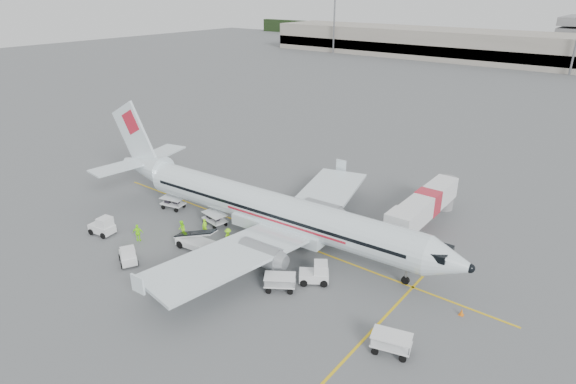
# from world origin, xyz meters

# --- Properties ---
(ground) EXTENTS (360.00, 360.00, 0.00)m
(ground) POSITION_xyz_m (0.00, 0.00, 0.00)
(ground) COLOR #56595B
(stripe_lead) EXTENTS (44.00, 0.20, 0.01)m
(stripe_lead) POSITION_xyz_m (0.00, 0.00, 0.01)
(stripe_lead) COLOR yellow
(stripe_lead) RESTS_ON ground
(stripe_cross) EXTENTS (0.20, 20.00, 0.01)m
(stripe_cross) POSITION_xyz_m (14.00, -8.00, 0.01)
(stripe_cross) COLOR yellow
(stripe_cross) RESTS_ON ground
(terminal_west) EXTENTS (110.00, 22.00, 9.00)m
(terminal_west) POSITION_xyz_m (-40.00, 130.00, 4.50)
(terminal_west) COLOR gray
(terminal_west) RESTS_ON ground
(mast_west) EXTENTS (3.20, 1.20, 22.00)m
(mast_west) POSITION_xyz_m (-70.00, 118.00, 11.00)
(mast_west) COLOR slate
(mast_west) RESTS_ON ground
(aircraft) EXTENTS (39.78, 32.05, 10.49)m
(aircraft) POSITION_xyz_m (0.46, -0.70, 5.25)
(aircraft) COLOR white
(aircraft) RESTS_ON ground
(jet_bridge) EXTENTS (2.87, 14.46, 3.79)m
(jet_bridge) POSITION_xyz_m (10.52, 10.27, 1.89)
(jet_bridge) COLOR white
(jet_bridge) RESTS_ON ground
(belt_loader) EXTENTS (5.54, 2.55, 2.91)m
(belt_loader) POSITION_xyz_m (-3.86, -6.21, 1.45)
(belt_loader) COLOR white
(belt_loader) RESTS_ON ground
(tug_fore) EXTENTS (2.67, 2.43, 1.80)m
(tug_fore) POSITION_xyz_m (7.42, -4.18, 0.90)
(tug_fore) COLOR white
(tug_fore) RESTS_ON ground
(tug_mid) EXTENTS (2.52, 2.14, 1.69)m
(tug_mid) POSITION_xyz_m (-6.73, -11.52, 0.85)
(tug_mid) COLOR white
(tug_mid) RESTS_ON ground
(tug_aft) EXTENTS (2.55, 1.72, 1.83)m
(tug_aft) POSITION_xyz_m (-13.18, -9.89, 0.91)
(tug_aft) COLOR white
(tug_aft) RESTS_ON ground
(cart_loaded_a) EXTENTS (2.71, 1.87, 1.31)m
(cart_loaded_a) POSITION_xyz_m (-6.05, -2.00, 0.65)
(cart_loaded_a) COLOR white
(cart_loaded_a) RESTS_ON ground
(cart_loaded_b) EXTENTS (2.70, 1.94, 1.28)m
(cart_loaded_b) POSITION_xyz_m (-12.35, -2.00, 0.64)
(cart_loaded_b) COLOR white
(cart_loaded_b) RESTS_ON ground
(cart_empty_a) EXTENTS (2.78, 2.52, 1.25)m
(cart_empty_a) POSITION_xyz_m (5.92, -6.63, 0.63)
(cart_empty_a) COLOR white
(cart_empty_a) RESTS_ON ground
(cart_empty_b) EXTENTS (2.84, 2.12, 1.32)m
(cart_empty_b) POSITION_xyz_m (15.92, -7.66, 0.66)
(cart_empty_b) COLOR white
(cart_empty_b) RESTS_ON ground
(cone_nose) EXTENTS (0.34, 0.34, 0.55)m
(cone_nose) POSITION_xyz_m (18.22, -1.10, 0.28)
(cone_nose) COLOR orange
(cone_nose) RESTS_ON ground
(cone_port) EXTENTS (0.40, 0.40, 0.66)m
(cone_port) POSITION_xyz_m (-2.25, 8.71, 0.33)
(cone_port) COLOR orange
(cone_port) RESTS_ON ground
(cone_stbd) EXTENTS (0.36, 0.36, 0.58)m
(cone_stbd) POSITION_xyz_m (-1.11, -10.52, 0.29)
(cone_stbd) COLOR orange
(cone_stbd) RESTS_ON ground
(crew_a) EXTENTS (0.63, 0.46, 1.58)m
(crew_a) POSITION_xyz_m (-5.41, -3.91, 0.79)
(crew_a) COLOR #87E712
(crew_a) RESTS_ON ground
(crew_b) EXTENTS (1.01, 1.01, 1.65)m
(crew_b) POSITION_xyz_m (-6.75, -5.59, 0.82)
(crew_b) COLOR #87E712
(crew_b) RESTS_ON ground
(crew_c) EXTENTS (0.94, 1.22, 1.67)m
(crew_c) POSITION_xyz_m (-2.17, -4.06, 0.83)
(crew_c) COLOR #87E712
(crew_c) RESTS_ON ground
(crew_d) EXTENTS (1.04, 0.93, 1.69)m
(crew_d) POSITION_xyz_m (-9.29, -8.63, 0.85)
(crew_d) COLOR #87E712
(crew_d) RESTS_ON ground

